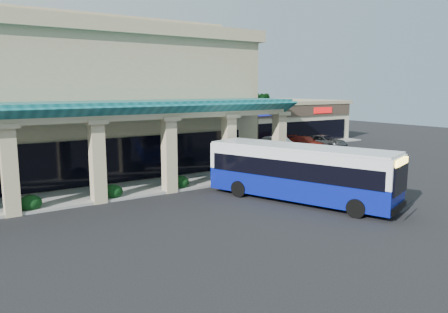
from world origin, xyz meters
TOP-DOWN VIEW (x-y plane):
  - ground at (0.00, 0.00)m, footprint 110.00×110.00m
  - main_building at (-8.00, 16.00)m, footprint 30.80×14.80m
  - arcade at (-8.00, 6.80)m, footprint 30.00×6.20m
  - strip_mall at (18.00, 24.00)m, footprint 22.50×12.50m
  - palm_0 at (8.50, 11.00)m, footprint 2.40×2.40m
  - palm_1 at (9.50, 14.00)m, footprint 2.40×2.40m
  - broadleaf_tree at (7.50, 19.00)m, footprint 2.60×2.60m
  - transit_bus at (2.13, -1.00)m, footprint 6.34×11.77m
  - pedestrian at (6.22, -1.03)m, footprint 0.62×0.80m
  - car_silver at (10.45, 12.95)m, footprint 3.24×4.44m
  - car_white at (14.14, 14.48)m, footprint 1.78×4.82m
  - car_red at (18.18, 14.62)m, footprint 2.33×4.73m
  - car_gray at (19.83, 13.64)m, footprint 3.63×5.62m

SIDE VIEW (x-z plane):
  - ground at x=0.00m, z-range 0.00..0.00m
  - car_red at x=18.18m, z-range 0.00..1.32m
  - car_silver at x=10.45m, z-range 0.00..1.40m
  - car_gray at x=19.83m, z-range 0.00..1.44m
  - car_white at x=14.14m, z-range 0.00..1.58m
  - pedestrian at x=6.22m, z-range 0.00..1.95m
  - transit_bus at x=2.13m, z-range 0.00..3.22m
  - broadleaf_tree at x=7.50m, z-range 0.00..4.81m
  - strip_mall at x=18.00m, z-range 0.00..4.90m
  - arcade at x=-8.00m, z-range 0.00..5.70m
  - palm_1 at x=9.50m, z-range 0.00..5.80m
  - palm_0 at x=8.50m, z-range 0.00..6.60m
  - main_building at x=-8.00m, z-range 0.00..11.35m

